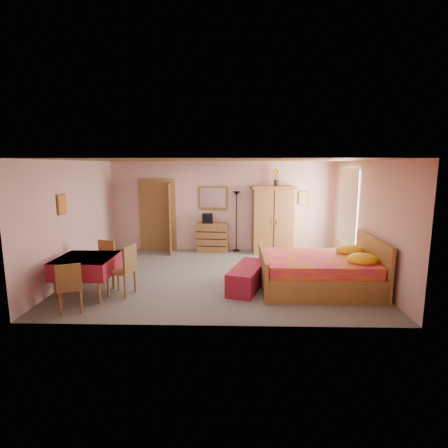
{
  "coord_description": "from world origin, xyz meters",
  "views": [
    {
      "loc": [
        0.31,
        -7.65,
        2.5
      ],
      "look_at": [
        0.1,
        0.3,
        1.15
      ],
      "focal_mm": 28.0,
      "sensor_mm": 36.0,
      "label": 1
    }
  ],
  "objects_px": {
    "chair_west": "(52,269)",
    "chest_of_drawers": "(213,237)",
    "stereo": "(208,218)",
    "dining_table": "(87,276)",
    "chair_south": "(70,286)",
    "chair_north": "(102,262)",
    "sunflower_vase": "(276,177)",
    "wall_mirror": "(213,198)",
    "chair_east": "(121,270)",
    "wardrobe": "(272,220)",
    "bench": "(247,277)",
    "bed": "(317,263)",
    "floor_lamp": "(236,222)"
  },
  "relations": [
    {
      "from": "stereo",
      "to": "bed",
      "type": "height_order",
      "value": "stereo"
    },
    {
      "from": "wall_mirror",
      "to": "bed",
      "type": "bearing_deg",
      "value": -52.15
    },
    {
      "from": "wardrobe",
      "to": "chair_south",
      "type": "distance_m",
      "value": 5.74
    },
    {
      "from": "chair_west",
      "to": "sunflower_vase",
      "type": "bearing_deg",
      "value": 131.21
    },
    {
      "from": "chest_of_drawers",
      "to": "sunflower_vase",
      "type": "bearing_deg",
      "value": 3.11
    },
    {
      "from": "stereo",
      "to": "chair_west",
      "type": "distance_m",
      "value": 4.49
    },
    {
      "from": "wall_mirror",
      "to": "wardrobe",
      "type": "distance_m",
      "value": 1.83
    },
    {
      "from": "bench",
      "to": "wardrobe",
      "type": "bearing_deg",
      "value": 74.54
    },
    {
      "from": "bed",
      "to": "chest_of_drawers",
      "type": "bearing_deg",
      "value": 128.06
    },
    {
      "from": "chair_west",
      "to": "chest_of_drawers",
      "type": "bearing_deg",
      "value": 144.91
    },
    {
      "from": "chest_of_drawers",
      "to": "wardrobe",
      "type": "bearing_deg",
      "value": 0.82
    },
    {
      "from": "chair_south",
      "to": "wardrobe",
      "type": "bearing_deg",
      "value": 24.2
    },
    {
      "from": "dining_table",
      "to": "chair_east",
      "type": "relative_size",
      "value": 1.05
    },
    {
      "from": "floor_lamp",
      "to": "bed",
      "type": "xyz_separation_m",
      "value": [
        1.62,
        -3.08,
        -0.34
      ]
    },
    {
      "from": "dining_table",
      "to": "chair_south",
      "type": "xyz_separation_m",
      "value": [
        0.01,
        -0.71,
        0.06
      ]
    },
    {
      "from": "bench",
      "to": "chair_east",
      "type": "height_order",
      "value": "chair_east"
    },
    {
      "from": "chair_south",
      "to": "stereo",
      "type": "bearing_deg",
      "value": 41.6
    },
    {
      "from": "chair_north",
      "to": "chair_west",
      "type": "relative_size",
      "value": 0.88
    },
    {
      "from": "chest_of_drawers",
      "to": "dining_table",
      "type": "relative_size",
      "value": 0.85
    },
    {
      "from": "bench",
      "to": "dining_table",
      "type": "height_order",
      "value": "dining_table"
    },
    {
      "from": "floor_lamp",
      "to": "chair_east",
      "type": "relative_size",
      "value": 1.76
    },
    {
      "from": "stereo",
      "to": "chair_east",
      "type": "xyz_separation_m",
      "value": [
        -1.43,
        -3.49,
        -0.48
      ]
    },
    {
      "from": "floor_lamp",
      "to": "chair_east",
      "type": "bearing_deg",
      "value": -122.45
    },
    {
      "from": "wall_mirror",
      "to": "chair_east",
      "type": "distance_m",
      "value": 4.14
    },
    {
      "from": "bed",
      "to": "chair_west",
      "type": "bearing_deg",
      "value": -174.44
    },
    {
      "from": "chest_of_drawers",
      "to": "dining_table",
      "type": "bearing_deg",
      "value": -118.44
    },
    {
      "from": "floor_lamp",
      "to": "chair_south",
      "type": "distance_m",
      "value": 5.23
    },
    {
      "from": "chair_north",
      "to": "chair_east",
      "type": "xyz_separation_m",
      "value": [
        0.63,
        -0.69,
        0.05
      ]
    },
    {
      "from": "wardrobe",
      "to": "chair_south",
      "type": "height_order",
      "value": "wardrobe"
    },
    {
      "from": "sunflower_vase",
      "to": "chair_south",
      "type": "relative_size",
      "value": 0.53
    },
    {
      "from": "sunflower_vase",
      "to": "bench",
      "type": "xyz_separation_m",
      "value": [
        -0.92,
        -3.03,
        -1.92
      ]
    },
    {
      "from": "sunflower_vase",
      "to": "chair_west",
      "type": "bearing_deg",
      "value": -143.91
    },
    {
      "from": "chair_south",
      "to": "chair_north",
      "type": "relative_size",
      "value": 0.98
    },
    {
      "from": "chair_south",
      "to": "chair_west",
      "type": "distance_m",
      "value": 1.06
    },
    {
      "from": "chest_of_drawers",
      "to": "floor_lamp",
      "type": "bearing_deg",
      "value": 10.2
    },
    {
      "from": "chair_east",
      "to": "bed",
      "type": "bearing_deg",
      "value": -69.33
    },
    {
      "from": "wardrobe",
      "to": "bench",
      "type": "relative_size",
      "value": 1.39
    },
    {
      "from": "sunflower_vase",
      "to": "bench",
      "type": "bearing_deg",
      "value": -106.83
    },
    {
      "from": "chair_west",
      "to": "chair_east",
      "type": "relative_size",
      "value": 1.02
    },
    {
      "from": "wall_mirror",
      "to": "chair_north",
      "type": "relative_size",
      "value": 0.96
    },
    {
      "from": "chest_of_drawers",
      "to": "bench",
      "type": "height_order",
      "value": "chest_of_drawers"
    },
    {
      "from": "dining_table",
      "to": "chair_west",
      "type": "distance_m",
      "value": 0.73
    },
    {
      "from": "stereo",
      "to": "wardrobe",
      "type": "distance_m",
      "value": 1.85
    },
    {
      "from": "bench",
      "to": "chair_south",
      "type": "xyz_separation_m",
      "value": [
        -3.1,
        -1.2,
        0.21
      ]
    },
    {
      "from": "wardrobe",
      "to": "chair_north",
      "type": "xyz_separation_m",
      "value": [
        -3.91,
        -2.7,
        -0.51
      ]
    },
    {
      "from": "bed",
      "to": "chair_west",
      "type": "relative_size",
      "value": 2.29
    },
    {
      "from": "chest_of_drawers",
      "to": "chair_south",
      "type": "relative_size",
      "value": 1.01
    },
    {
      "from": "chest_of_drawers",
      "to": "chair_north",
      "type": "xyz_separation_m",
      "value": [
        -2.21,
        -2.79,
        0.03
      ]
    },
    {
      "from": "dining_table",
      "to": "chair_west",
      "type": "xyz_separation_m",
      "value": [
        -0.71,
        0.06,
        0.12
      ]
    },
    {
      "from": "bed",
      "to": "chair_east",
      "type": "height_order",
      "value": "bed"
    }
  ]
}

